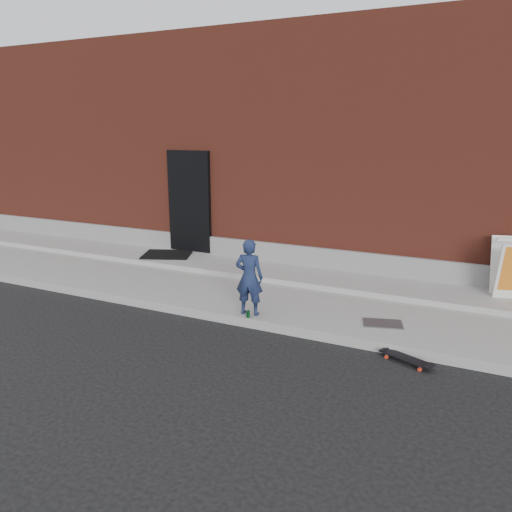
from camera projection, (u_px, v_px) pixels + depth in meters
The scene contains 9 objects.
ground at pixel (229, 324), 7.82m from camera, with size 80.00×80.00×0.00m, color black.
sidewalk at pixel (268, 293), 9.11m from camera, with size 20.00×3.00×0.15m, color gray.
apron at pixel (287, 274), 9.86m from camera, with size 20.00×1.20×0.10m, color gray.
building at pixel (354, 148), 13.31m from camera, with size 20.00×8.10×5.00m.
child at pixel (249, 277), 7.70m from camera, with size 0.44×0.29×1.20m, color #182345.
skateboard at pixel (406, 358), 6.51m from camera, with size 0.72×0.44×0.08m.
soda_can at pixel (248, 314), 7.68m from camera, with size 0.06×0.06×0.11m, color #167031.
doormat at pixel (167, 254), 11.10m from camera, with size 1.03×0.83×0.03m, color black.
utility_plate at pixel (383, 324), 7.43m from camera, with size 0.57×0.37×0.02m, color #545559.
Camera 1 is at (3.55, -6.40, 2.97)m, focal length 35.00 mm.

